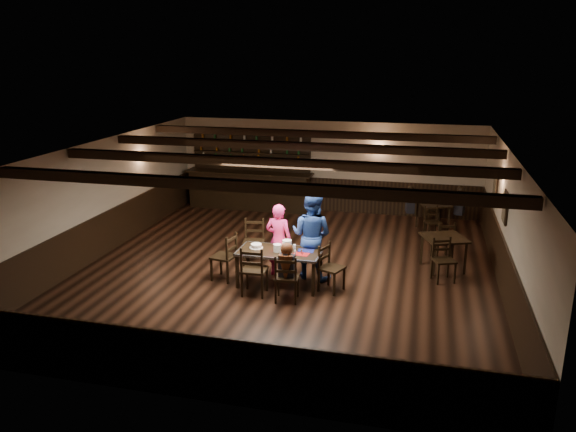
% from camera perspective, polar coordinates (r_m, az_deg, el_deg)
% --- Properties ---
extents(ground, '(10.00, 10.00, 0.00)m').
position_cam_1_polar(ground, '(12.50, -0.10, -5.47)').
color(ground, black).
rests_on(ground, ground).
extents(room_shell, '(9.02, 10.02, 2.71)m').
position_cam_1_polar(room_shell, '(11.99, -0.02, 2.35)').
color(room_shell, beige).
rests_on(room_shell, ground).
extents(dining_table, '(1.71, 0.87, 0.75)m').
position_cam_1_polar(dining_table, '(11.47, -0.87, -3.89)').
color(dining_table, black).
rests_on(dining_table, ground).
extents(chair_near_left, '(0.49, 0.47, 1.03)m').
position_cam_1_polar(chair_near_left, '(11.02, -3.56, -5.24)').
color(chair_near_left, black).
rests_on(chair_near_left, ground).
extents(chair_near_right, '(0.49, 0.47, 0.96)m').
position_cam_1_polar(chair_near_right, '(10.74, -0.17, -6.02)').
color(chair_near_right, black).
rests_on(chair_near_right, ground).
extents(chair_end_left, '(0.52, 0.54, 1.02)m').
position_cam_1_polar(chair_end_left, '(11.83, -6.17, -3.79)').
color(chair_end_left, black).
rests_on(chair_end_left, ground).
extents(chair_end_right, '(0.56, 0.58, 0.96)m').
position_cam_1_polar(chair_end_right, '(11.32, 4.10, -4.83)').
color(chair_end_right, black).
rests_on(chair_end_right, ground).
extents(chair_far_pushed, '(0.55, 0.53, 1.02)m').
position_cam_1_polar(chair_far_pushed, '(12.78, -3.46, -2.16)').
color(chair_far_pushed, black).
rests_on(chair_far_pushed, ground).
extents(woman_pink, '(0.61, 0.43, 1.58)m').
position_cam_1_polar(woman_pink, '(11.96, -0.95, -2.46)').
color(woman_pink, '#E83064').
rests_on(woman_pink, ground).
extents(man_blue, '(1.06, 0.91, 1.88)m').
position_cam_1_polar(man_blue, '(11.80, 2.40, -1.98)').
color(man_blue, navy).
rests_on(man_blue, ground).
extents(seated_person, '(0.31, 0.46, 0.75)m').
position_cam_1_polar(seated_person, '(10.71, -0.13, -4.72)').
color(seated_person, black).
rests_on(seated_person, ground).
extents(cake, '(0.28, 0.28, 0.09)m').
position_cam_1_polar(cake, '(11.61, -3.25, -3.07)').
color(cake, white).
rests_on(cake, dining_table).
extents(plate_stack_a, '(0.16, 0.16, 0.16)m').
position_cam_1_polar(plate_stack_a, '(11.38, -1.08, -3.25)').
color(plate_stack_a, white).
rests_on(plate_stack_a, dining_table).
extents(plate_stack_b, '(0.19, 0.19, 0.22)m').
position_cam_1_polar(plate_stack_b, '(11.42, -0.10, -2.99)').
color(plate_stack_b, white).
rests_on(plate_stack_b, dining_table).
extents(tea_light, '(0.06, 0.06, 0.06)m').
position_cam_1_polar(tea_light, '(11.50, -0.73, -3.32)').
color(tea_light, '#A5A8AD').
rests_on(tea_light, dining_table).
extents(salt_shaker, '(0.03, 0.03, 0.09)m').
position_cam_1_polar(salt_shaker, '(11.25, 0.74, -3.68)').
color(salt_shaker, silver).
rests_on(salt_shaker, dining_table).
extents(pepper_shaker, '(0.04, 0.04, 0.10)m').
position_cam_1_polar(pepper_shaker, '(11.26, 1.39, -3.64)').
color(pepper_shaker, '#A5A8AD').
rests_on(pepper_shaker, dining_table).
extents(drink_glass, '(0.06, 0.06, 0.10)m').
position_cam_1_polar(drink_glass, '(11.51, 0.66, -3.16)').
color(drink_glass, silver).
rests_on(drink_glass, dining_table).
extents(menu_red, '(0.34, 0.26, 0.00)m').
position_cam_1_polar(menu_red, '(11.27, 1.33, -3.87)').
color(menu_red, maroon).
rests_on(menu_red, dining_table).
extents(menu_blue, '(0.34, 0.25, 0.00)m').
position_cam_1_polar(menu_blue, '(11.44, 1.83, -3.54)').
color(menu_blue, '#101650').
rests_on(menu_blue, dining_table).
extents(bar_counter, '(3.89, 0.70, 2.20)m').
position_cam_1_polar(bar_counter, '(17.24, -3.89, 3.17)').
color(bar_counter, black).
rests_on(bar_counter, ground).
extents(back_table_a, '(1.12, 1.12, 0.75)m').
position_cam_1_polar(back_table_a, '(12.78, 15.57, -2.48)').
color(back_table_a, black).
rests_on(back_table_a, ground).
extents(back_table_b, '(1.00, 1.00, 0.75)m').
position_cam_1_polar(back_table_b, '(15.52, 14.55, 0.88)').
color(back_table_b, black).
rests_on(back_table_b, ground).
extents(bg_patron_left, '(0.27, 0.38, 0.72)m').
position_cam_1_polar(bg_patron_left, '(15.47, 12.32, 1.66)').
color(bg_patron_left, black).
rests_on(bg_patron_left, ground).
extents(bg_patron_right, '(0.32, 0.42, 0.77)m').
position_cam_1_polar(bg_patron_right, '(15.62, 17.10, 1.57)').
color(bg_patron_right, black).
rests_on(bg_patron_right, ground).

